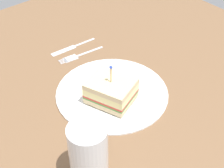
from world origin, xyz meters
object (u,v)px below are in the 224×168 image
object	(u,v)px
drink_glass	(89,155)
fork	(76,56)
plate	(112,92)
sandwich_half_center	(111,91)
knife	(71,48)

from	to	relation	value
drink_glass	fork	distance (cm)	36.88
plate	sandwich_half_center	distance (cm)	4.04
knife	drink_glass	bearing A→B (deg)	59.51
fork	knife	xyz separation A→B (cm)	(-1.23, -4.19, 0.00)
plate	drink_glass	xyz separation A→B (cm)	(17.14, 13.90, 5.04)
knife	fork	bearing A→B (deg)	73.70
sandwich_half_center	fork	size ratio (longest dim) A/B	0.91
fork	plate	bearing A→B (deg)	82.32
sandwich_half_center	knife	size ratio (longest dim) A/B	0.87
plate	drink_glass	world-z (taller)	drink_glass
plate	sandwich_half_center	xyz separation A→B (cm)	(1.97, 1.97, 2.93)
drink_glass	fork	xyz separation A→B (cm)	(-19.43, -30.89, -5.29)
sandwich_half_center	fork	world-z (taller)	sandwich_half_center
drink_glass	knife	size ratio (longest dim) A/B	0.88
sandwich_half_center	fork	distance (cm)	19.70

